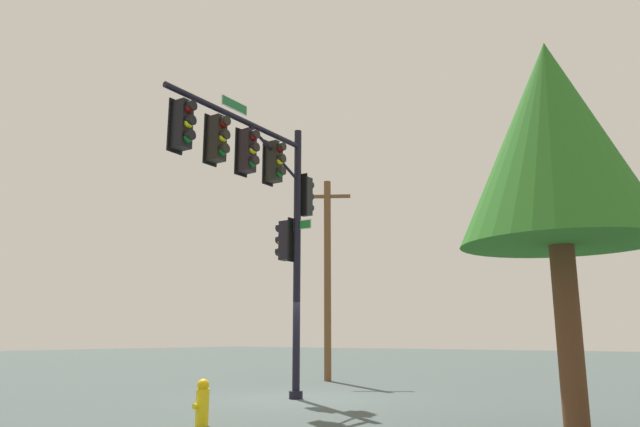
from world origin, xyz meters
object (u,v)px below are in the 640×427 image
Objects in this scene: utility_pole at (327,274)px; fire_hydrant at (202,402)px; tree_near at (552,142)px; signal_pole_assembly at (264,188)px.

utility_pole reaches higher than fire_hydrant.
fire_hydrant is 0.12× the size of tree_near.
tree_near is (8.18, 10.44, 0.88)m from utility_pole.
utility_pole reaches higher than tree_near.
signal_pole_assembly is 8.90× the size of fire_hydrant.
fire_hydrant is (3.25, 1.48, -4.96)m from signal_pole_assembly.
signal_pole_assembly is 0.98× the size of utility_pole.
fire_hydrant is at bearing -70.26° from tree_near.
fire_hydrant is at bearing 24.56° from signal_pole_assembly.
tree_near is at bearing 51.92° from utility_pole.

